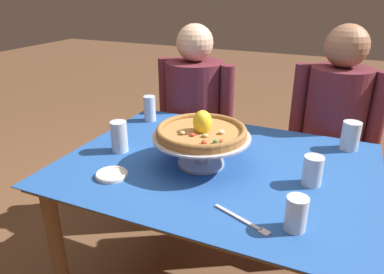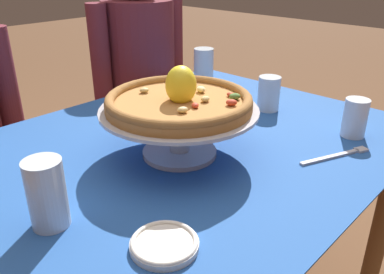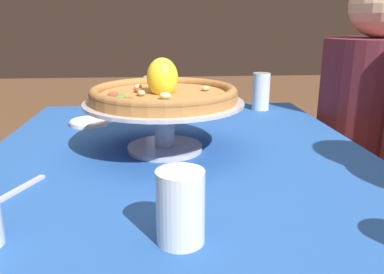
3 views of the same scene
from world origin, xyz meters
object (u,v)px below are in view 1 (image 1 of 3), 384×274
at_px(pizza, 202,131).
at_px(water_glass_front_right, 296,215).
at_px(water_glass_back_left, 150,110).
at_px(water_glass_back_right, 350,137).
at_px(diner_left, 195,128).
at_px(water_glass_side_left, 119,138).
at_px(side_plate, 112,174).
at_px(dinner_fork, 244,221).
at_px(pizza_stand, 201,144).
at_px(diner_right, 329,152).
at_px(water_glass_side_right, 312,173).

height_order(pizza, water_glass_front_right, pizza).
distance_m(pizza, water_glass_back_left, 0.58).
bearing_deg(water_glass_back_right, water_glass_front_right, -100.52).
relative_size(water_glass_back_left, diner_left, 0.11).
bearing_deg(diner_left, pizza, -64.52).
distance_m(water_glass_side_left, side_plate, 0.23).
height_order(water_glass_side_left, dinner_fork, water_glass_side_left).
bearing_deg(water_glass_back_right, side_plate, -142.06).
height_order(dinner_fork, diner_left, diner_left).
distance_m(pizza_stand, diner_left, 0.84).
bearing_deg(pizza, dinner_fork, -48.33).
distance_m(pizza, side_plate, 0.38).
bearing_deg(water_glass_back_left, dinner_fork, -42.78).
relative_size(water_glass_front_right, dinner_fork, 0.54).
relative_size(side_plate, dinner_fork, 0.61).
bearing_deg(side_plate, pizza_stand, 40.62).
xyz_separation_m(water_glass_back_right, diner_right, (-0.08, 0.30, -0.22)).
bearing_deg(diner_right, dinner_fork, -100.82).
height_order(pizza_stand, water_glass_back_left, water_glass_back_left).
relative_size(pizza, dinner_fork, 1.77).
xyz_separation_m(water_glass_back_left, diner_left, (0.10, 0.36, -0.22)).
xyz_separation_m(pizza, dinner_fork, (0.27, -0.30, -0.14)).
relative_size(pizza, water_glass_back_right, 2.82).
height_order(diner_left, diner_right, diner_right).
relative_size(pizza, diner_left, 0.29).
height_order(pizza_stand, dinner_fork, pizza_stand).
height_order(water_glass_front_right, diner_left, diner_left).
xyz_separation_m(water_glass_front_right, diner_right, (0.05, 0.98, -0.21)).
distance_m(water_glass_side_right, water_glass_back_right, 0.40).
height_order(side_plate, dinner_fork, side_plate).
bearing_deg(diner_right, water_glass_back_left, -159.23).
xyz_separation_m(water_glass_back_left, water_glass_back_right, (0.98, 0.04, -0.00)).
xyz_separation_m(water_glass_side_right, diner_left, (-0.77, 0.71, -0.20)).
bearing_deg(water_glass_back_left, pizza_stand, -38.88).
height_order(water_glass_side_right, water_glass_back_left, water_glass_back_left).
distance_m(water_glass_back_right, diner_left, 0.96).
distance_m(water_glass_side_right, diner_right, 0.72).
bearing_deg(dinner_fork, water_glass_side_left, 156.85).
xyz_separation_m(water_glass_side_right, diner_right, (0.03, 0.69, -0.21)).
relative_size(water_glass_front_right, water_glass_back_right, 0.86).
relative_size(water_glass_side_left, dinner_fork, 0.68).
height_order(pizza, water_glass_side_left, pizza).
height_order(water_glass_side_right, dinner_fork, water_glass_side_right).
relative_size(water_glass_side_right, water_glass_back_right, 0.88).
height_order(pizza_stand, pizza, pizza).
xyz_separation_m(dinner_fork, diner_right, (0.19, 1.00, -0.16)).
relative_size(side_plate, diner_right, 0.10).
height_order(water_glass_side_left, diner_left, diner_left).
bearing_deg(water_glass_side_left, diner_right, 41.24).
relative_size(water_glass_side_left, water_glass_back_left, 1.01).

